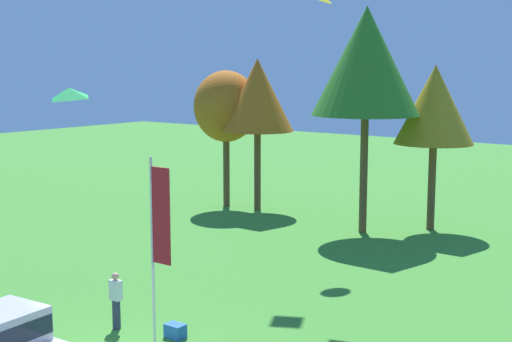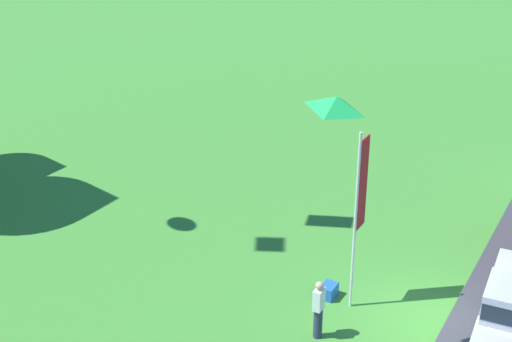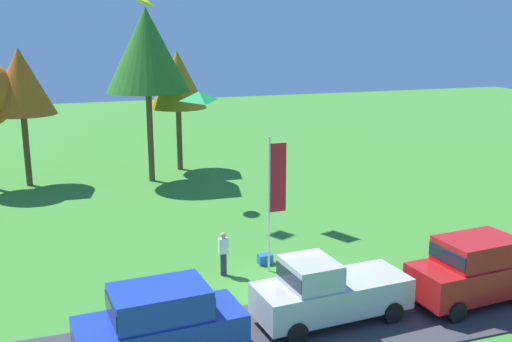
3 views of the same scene
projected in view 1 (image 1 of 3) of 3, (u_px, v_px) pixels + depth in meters
The scene contains 8 objects.
person_beside_suv at pixel (116, 300), 20.93m from camera, with size 0.36×0.24×1.71m.
tree_lone_near at pixel (226, 107), 38.92m from camera, with size 3.54×3.54×7.48m.
tree_far_right at pixel (257, 96), 37.67m from camera, with size 3.84×3.84×8.12m.
tree_center_back at pixel (366, 62), 32.16m from camera, with size 4.92×4.92×10.39m.
tree_right_of_center at pixel (435, 105), 33.05m from camera, with size 3.68×3.68×7.78m.
flag_banner at pixel (158, 228), 19.23m from camera, with size 0.71×0.08×5.29m.
cooler_box at pixel (175, 331), 20.33m from camera, with size 0.56×0.40×0.40m, color blue.
kite_diamond_high_right at pixel (69, 93), 20.13m from camera, with size 1.00×0.99×0.31m, color green.
Camera 1 is at (13.30, -11.37, 7.67)m, focal length 50.00 mm.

